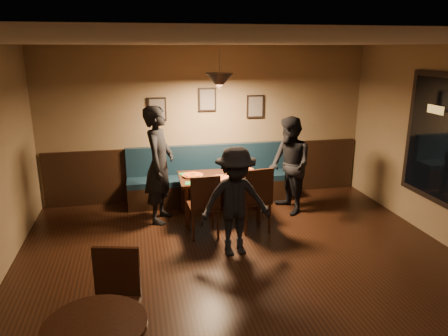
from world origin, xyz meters
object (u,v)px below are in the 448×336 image
Objects in this scene: chair_near_right at (253,198)px; diner_right at (290,166)px; chair_near_left at (203,204)px; soda_glass at (260,175)px; dining_table at (220,196)px; diner_left at (159,165)px; diner_front at (236,202)px; tabasco_bottle at (252,172)px; cafe_chair_far at (112,307)px; booth_bench at (211,175)px.

diner_right reaches higher than chair_near_right.
soda_glass is at bearing 16.98° from chair_near_left.
dining_table is 0.75m from chair_near_right.
diner_left is 1.25× the size of diner_front.
diner_right is 0.67m from tabasco_bottle.
chair_near_right is 0.60m from tabasco_bottle.
chair_near_right reaches higher than soda_glass.
cafe_chair_far is (-1.22, -2.40, 0.00)m from chair_near_left.
diner_right reaches higher than dining_table.
cafe_chair_far is at bearing -119.24° from chair_near_left.
diner_front is at bearing -117.97° from cafe_chair_far.
chair_near_right is 0.62× the size of diner_right.
chair_near_left is 2.69m from cafe_chair_far.
chair_near_right is at bearing -96.47° from diner_left.
cafe_chair_far is (-1.59, -3.82, -0.00)m from booth_bench.
cafe_chair_far is at bearing -112.57° from booth_bench.
chair_near_left is 1.75m from diner_right.
diner_front is at bearing -65.59° from chair_near_left.
booth_bench is 2.11m from diner_front.
dining_table is at bearing 117.57° from chair_near_right.
cafe_chair_far is (-2.14, -2.99, -0.28)m from tabasco_bottle.
booth_bench is at bearing 85.36° from diner_front.
diner_front is (0.34, -0.67, 0.26)m from chair_near_left.
diner_front reaches higher than dining_table.
soda_glass is at bearing -84.78° from diner_left.
diner_left is at bearing 119.87° from diner_front.
dining_table is 0.80× the size of diner_right.
cafe_chair_far is at bearing -136.12° from chair_near_right.
dining_table is 0.78m from chair_near_left.
dining_table is 1.34× the size of cafe_chair_far.
booth_bench reaches higher than tabasco_bottle.
chair_near_left is at bearing 177.96° from chair_near_right.
diner_right is (1.20, -0.02, 0.47)m from dining_table.
soda_glass is (0.18, 0.28, 0.27)m from chair_near_right.
diner_left is (-0.96, -0.70, 0.45)m from booth_bench.
soda_glass is at bearing -71.15° from diner_right.
diner_left reaches higher than soda_glass.
booth_bench is at bearing -35.00° from diner_left.
soda_glass is at bearing 53.81° from diner_front.
tabasco_bottle is at bearing 70.15° from chair_near_right.
diner_front is 2.34m from cafe_chair_far.
diner_left is 12.48× the size of soda_glass.
diner_left is at bearing 178.55° from dining_table.
chair_near_left is 1.08m from soda_glass.
chair_near_left is 6.51× the size of soda_glass.
booth_bench is 1.42m from chair_near_right.
diner_right is (0.79, 0.58, 0.31)m from chair_near_right.
chair_near_left is at bearing -160.75° from soda_glass.
diner_right is (1.59, 0.64, 0.33)m from chair_near_left.
chair_near_right is at bearing -103.06° from tabasco_bottle.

